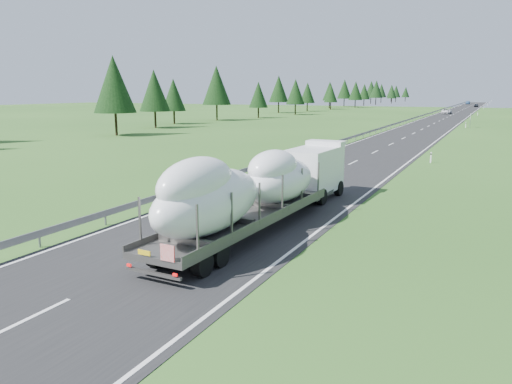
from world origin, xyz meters
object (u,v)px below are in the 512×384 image
at_px(boat_truck, 262,184).
at_px(highway_sign, 470,118).
at_px(distant_car_blue, 468,103).
at_px(distant_car_dark, 476,105).
at_px(distant_van, 446,111).

bearing_deg(boat_truck, highway_sign, 86.08).
bearing_deg(distant_car_blue, boat_truck, -84.47).
xyz_separation_m(boat_truck, distant_car_dark, (0.91, 205.26, -1.52)).
xyz_separation_m(highway_sign, distant_car_blue, (-10.06, 173.05, -1.04)).
bearing_deg(distant_car_dark, highway_sign, -84.41).
distance_m(distant_van, distant_car_dark, 71.80).
relative_size(highway_sign, distant_car_blue, 0.56).
bearing_deg(boat_truck, distant_car_dark, 89.75).
xyz_separation_m(highway_sign, boat_truck, (-5.29, -77.06, 0.35)).
bearing_deg(boat_truck, distant_car_blue, 91.09).
height_order(highway_sign, distant_car_blue, highway_sign).
distance_m(highway_sign, distant_car_blue, 173.35).
bearing_deg(highway_sign, distant_car_dark, 91.95).
distance_m(boat_truck, distant_van, 133.70).
xyz_separation_m(distant_van, distant_car_blue, (-0.81, 116.48, 0.02)).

